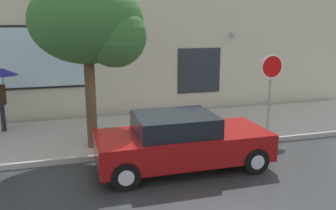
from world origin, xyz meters
TOP-DOWN VIEW (x-y plane):
  - ground_plane at (0.00, 0.00)m, footprint 60.00×60.00m
  - sidewalk at (0.00, 3.00)m, footprint 20.00×4.00m
  - building_facade at (-0.02, 5.50)m, footprint 20.00×0.67m
  - parked_car at (0.73, -0.02)m, footprint 4.25×1.88m
  - fire_hydrant at (0.89, 1.75)m, footprint 0.30×0.44m
  - pedestrian_with_umbrella at (-3.91, 4.04)m, footprint 0.97×0.96m
  - street_tree at (-1.16, 1.69)m, footprint 2.98×2.53m
  - stop_sign at (4.23, 1.66)m, footprint 0.76×0.10m

SIDE VIEW (x-z plane):
  - ground_plane at x=0.00m, z-range 0.00..0.00m
  - sidewalk at x=0.00m, z-range 0.00..0.15m
  - fire_hydrant at x=0.89m, z-range 0.14..0.90m
  - parked_car at x=0.73m, z-range -0.01..1.39m
  - pedestrian_with_umbrella at x=-3.91m, z-range 0.72..2.76m
  - stop_sign at x=4.23m, z-range 0.66..3.13m
  - building_facade at x=-0.02m, z-range -0.02..6.98m
  - street_tree at x=-1.16m, z-range 1.22..5.78m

